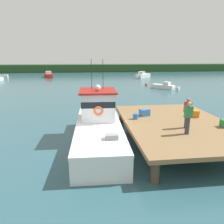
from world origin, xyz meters
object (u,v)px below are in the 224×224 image
object	(u,v)px
crate_stack_near_edge	(194,114)
moored_boat_far_left	(49,75)
deckhand_further_back	(188,117)
moored_boat_far_right	(165,87)
bait_bucket	(135,116)
mooring_buoy_inshore	(102,112)
mooring_buoy_spare_mooring	(146,84)
main_fishing_boat	(98,125)
crate_single_by_cleat	(145,112)
deckhand_by_the_boat	(187,112)
moored_boat_near_channel	(142,75)

from	to	relation	value
crate_stack_near_edge	moored_boat_far_left	xyz separation A→B (m)	(-15.90, 41.36, -0.88)
deckhand_further_back	moored_boat_far_right	world-z (taller)	deckhand_further_back
bait_bucket	mooring_buoy_inshore	bearing A→B (deg)	105.11
moored_boat_far_left	mooring_buoy_spare_mooring	size ratio (longest dim) A/B	13.51
main_fishing_boat	bait_bucket	xyz separation A→B (m)	(2.30, 0.32, 0.36)
crate_single_by_cleat	mooring_buoy_spare_mooring	world-z (taller)	crate_single_by_cleat
crate_single_by_cleat	deckhand_by_the_boat	distance (m)	3.11
moored_boat_near_channel	moored_boat_far_right	size ratio (longest dim) A/B	1.28
moored_boat_near_channel	mooring_buoy_inshore	world-z (taller)	moored_boat_near_channel
main_fishing_boat	deckhand_further_back	world-z (taller)	main_fishing_boat
crate_stack_near_edge	crate_single_by_cleat	world-z (taller)	crate_single_by_cleat
main_fishing_boat	deckhand_by_the_boat	bearing A→B (deg)	-19.04
deckhand_by_the_boat	bait_bucket	bearing A→B (deg)	140.84
mooring_buoy_inshore	crate_single_by_cleat	bearing A→B (deg)	-65.90
crate_stack_near_edge	crate_single_by_cleat	distance (m)	3.11
mooring_buoy_inshore	main_fishing_boat	bearing A→B (deg)	-96.22
main_fishing_boat	mooring_buoy_spare_mooring	size ratio (longest dim) A/B	21.66
crate_single_by_cleat	deckhand_by_the_boat	xyz separation A→B (m)	(1.60, -2.59, 0.64)
bait_bucket	deckhand_by_the_boat	xyz separation A→B (m)	(2.36, -1.93, 0.69)
moored_boat_near_channel	moored_boat_far_left	distance (m)	22.82
main_fishing_boat	mooring_buoy_inshore	distance (m)	6.37
deckhand_further_back	moored_boat_far_left	world-z (taller)	deckhand_further_back
main_fishing_boat	moored_boat_near_channel	xyz separation A→B (m)	(12.80, 38.43, -0.49)
bait_bucket	deckhand_further_back	distance (m)	3.52
deckhand_further_back	deckhand_by_the_boat	bearing A→B (deg)	66.22
main_fishing_boat	deckhand_further_back	distance (m)	5.06
moored_boat_far_right	crate_stack_near_edge	bearing A→B (deg)	-105.59
moored_boat_far_right	mooring_buoy_inshore	world-z (taller)	moored_boat_far_right
moored_boat_near_channel	mooring_buoy_spare_mooring	size ratio (longest dim) A/B	11.08
crate_stack_near_edge	moored_boat_near_channel	world-z (taller)	crate_stack_near_edge
crate_stack_near_edge	crate_single_by_cleat	xyz separation A→B (m)	(-3.05, 0.62, 0.01)
crate_stack_near_edge	deckhand_by_the_boat	world-z (taller)	deckhand_by_the_boat
crate_single_by_cleat	mooring_buoy_spare_mooring	size ratio (longest dim) A/B	1.32
deckhand_further_back	moored_boat_far_left	bearing A→B (deg)	107.61
main_fishing_boat	crate_single_by_cleat	world-z (taller)	main_fishing_boat
deckhand_further_back	main_fishing_boat	bearing A→B (deg)	149.37
crate_single_by_cleat	moored_boat_near_channel	world-z (taller)	crate_single_by_cleat
crate_single_by_cleat	crate_stack_near_edge	bearing A→B (deg)	-11.44
crate_stack_near_edge	moored_boat_near_channel	size ratio (longest dim) A/B	0.12
mooring_buoy_inshore	mooring_buoy_spare_mooring	distance (m)	20.12
crate_single_by_cleat	mooring_buoy_spare_mooring	xyz separation A→B (m)	(6.73, 23.25, -1.19)
deckhand_by_the_boat	moored_boat_far_right	distance (m)	22.62
crate_single_by_cleat	mooring_buoy_inshore	xyz separation A→B (m)	(-2.37, 5.30, -1.24)
deckhand_further_back	mooring_buoy_inshore	bearing A→B (deg)	112.08
main_fishing_boat	moored_boat_near_channel	distance (m)	40.51
main_fishing_boat	moored_boat_far_left	world-z (taller)	main_fishing_boat
crate_single_by_cleat	bait_bucket	bearing A→B (deg)	-138.89
moored_boat_far_right	deckhand_by_the_boat	bearing A→B (deg)	-107.79
deckhand_by_the_boat	moored_boat_near_channel	size ratio (longest dim) A/B	0.32
crate_single_by_cleat	moored_boat_far_left	world-z (taller)	crate_single_by_cleat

